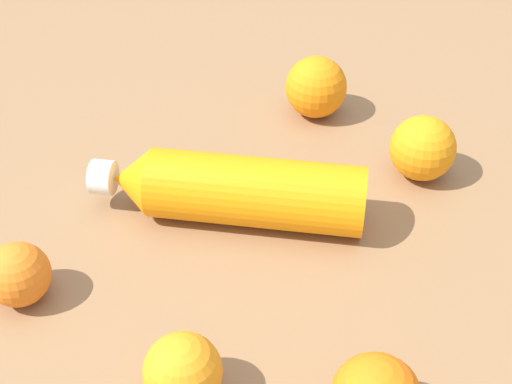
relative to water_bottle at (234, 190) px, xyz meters
The scene contains 6 objects.
ground_plane 0.06m from the water_bottle, 141.43° to the left, with size 2.40×2.40×0.00m, color olive.
water_bottle is the anchor object (origin of this frame).
orange_0 0.24m from the water_bottle, 58.82° to the left, with size 0.06×0.06×0.06m, color orange.
orange_2 0.24m from the water_bottle, 109.18° to the left, with size 0.07×0.07×0.07m, color orange.
orange_3 0.23m from the water_bottle, 132.47° to the right, with size 0.08×0.08×0.08m, color orange.
orange_4 0.24m from the water_bottle, 87.75° to the right, with size 0.08×0.08×0.08m, color orange.
Camera 1 is at (-0.28, 0.51, 0.54)m, focal length 51.44 mm.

